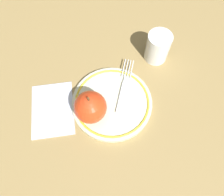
# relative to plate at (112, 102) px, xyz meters

# --- Properties ---
(ground_plane) EXTENTS (2.00, 2.00, 0.00)m
(ground_plane) POSITION_rel_plate_xyz_m (-0.00, -0.01, -0.01)
(ground_plane) COLOR olive
(plate) EXTENTS (0.22, 0.22, 0.02)m
(plate) POSITION_rel_plate_xyz_m (0.00, 0.00, 0.00)
(plate) COLOR beige
(plate) RESTS_ON ground_plane
(apple_red_whole) EXTENTS (0.08, 0.08, 0.09)m
(apple_red_whole) POSITION_rel_plate_xyz_m (-0.05, -0.03, 0.05)
(apple_red_whole) COLOR red
(apple_red_whole) RESTS_ON plate
(fork) EXTENTS (0.06, 0.17, 0.00)m
(fork) POSITION_rel_plate_xyz_m (0.03, 0.04, 0.01)
(fork) COLOR silver
(fork) RESTS_ON plate
(drinking_glass) EXTENTS (0.07, 0.07, 0.09)m
(drinking_glass) POSITION_rel_plate_xyz_m (0.14, 0.15, 0.04)
(drinking_glass) COLOR white
(drinking_glass) RESTS_ON ground_plane
(napkin_folded) EXTENTS (0.13, 0.17, 0.01)m
(napkin_folded) POSITION_rel_plate_xyz_m (-0.16, -0.01, -0.01)
(napkin_folded) COLOR silver
(napkin_folded) RESTS_ON ground_plane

